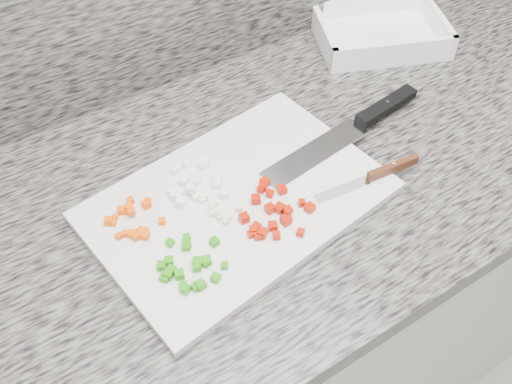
% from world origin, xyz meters
% --- Properties ---
extents(cabinet, '(3.92, 0.62, 0.86)m').
position_xyz_m(cabinet, '(0.00, 1.44, 0.43)').
color(cabinet, white).
rests_on(cabinet, ground).
extents(countertop, '(3.96, 0.64, 0.04)m').
position_xyz_m(countertop, '(0.00, 1.44, 0.88)').
color(countertop, '#625D56').
rests_on(countertop, cabinet).
extents(cutting_board, '(0.47, 0.35, 0.01)m').
position_xyz_m(cutting_board, '(-0.08, 1.41, 0.91)').
color(cutting_board, silver).
rests_on(cutting_board, countertop).
extents(carrot_pile, '(0.08, 0.08, 0.02)m').
position_xyz_m(carrot_pile, '(-0.24, 1.45, 0.92)').
color(carrot_pile, '#F85305').
rests_on(carrot_pile, cutting_board).
extents(onion_pile, '(0.09, 0.11, 0.02)m').
position_xyz_m(onion_pile, '(-0.12, 1.46, 0.92)').
color(onion_pile, white).
rests_on(onion_pile, cutting_board).
extents(green_pepper_pile, '(0.10, 0.10, 0.01)m').
position_xyz_m(green_pepper_pile, '(-0.21, 1.33, 0.92)').
color(green_pepper_pile, '#288B0C').
rests_on(green_pepper_pile, cutting_board).
extents(red_pepper_pile, '(0.11, 0.12, 0.02)m').
position_xyz_m(red_pepper_pile, '(-0.06, 1.35, 0.92)').
color(red_pepper_pile, '#B01502').
rests_on(red_pepper_pile, cutting_board).
extents(garlic_pile, '(0.05, 0.04, 0.01)m').
position_xyz_m(garlic_pile, '(-0.12, 1.39, 0.92)').
color(garlic_pile, beige).
rests_on(garlic_pile, cutting_board).
extents(chef_knife, '(0.34, 0.08, 0.02)m').
position_xyz_m(chef_knife, '(0.18, 1.43, 0.92)').
color(chef_knife, silver).
rests_on(chef_knife, cutting_board).
extents(paring_knife, '(0.19, 0.03, 0.02)m').
position_xyz_m(paring_knife, '(0.13, 1.32, 0.92)').
color(paring_knife, silver).
rests_on(paring_knife, cutting_board).
extents(tray, '(0.30, 0.26, 0.05)m').
position_xyz_m(tray, '(0.39, 1.62, 0.92)').
color(tray, white).
rests_on(tray, countertop).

